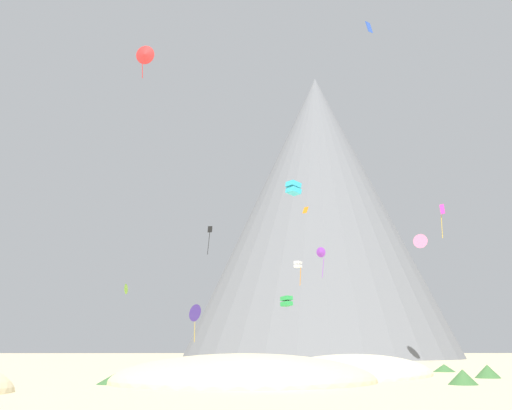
{
  "coord_description": "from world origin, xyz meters",
  "views": [
    {
      "loc": [
        -1.83,
        -33.32,
        2.11
      ],
      "look_at": [
        0.44,
        45.47,
        20.08
      ],
      "focal_mm": 43.89,
      "sensor_mm": 36.0,
      "label": 1
    }
  ],
  "objects_px": {
    "bush_near_right": "(444,368)",
    "kite_lime_low": "(125,289)",
    "kite_violet_mid": "(321,253)",
    "kite_orange_mid": "(305,210)",
    "kite_pink_mid": "(420,241)",
    "kite_cyan_mid": "(293,188)",
    "bush_ridge_crest": "(487,371)",
    "kite_black_mid": "(210,234)",
    "bush_far_right": "(463,377)",
    "kite_white_low": "(298,265)",
    "rock_massif": "(319,227)",
    "kite_magenta_mid": "(442,214)",
    "kite_blue_high": "(369,27)",
    "kite_indigo_low": "(195,313)",
    "kite_green_low": "(287,301)",
    "bush_mid_center": "(188,379)",
    "bush_far_left": "(116,379)",
    "bush_near_left": "(263,370)",
    "kite_red_high": "(145,55)"
  },
  "relations": [
    {
      "from": "bush_mid_center",
      "to": "kite_green_low",
      "type": "relative_size",
      "value": 1.57
    },
    {
      "from": "rock_massif",
      "to": "bush_near_right",
      "type": "bearing_deg",
      "value": -88.56
    },
    {
      "from": "kite_indigo_low",
      "to": "kite_lime_low",
      "type": "bearing_deg",
      "value": 17.36
    },
    {
      "from": "bush_near_right",
      "to": "kite_violet_mid",
      "type": "distance_m",
      "value": 36.0
    },
    {
      "from": "kite_pink_mid",
      "to": "kite_orange_mid",
      "type": "relative_size",
      "value": 2.51
    },
    {
      "from": "bush_near_right",
      "to": "kite_white_low",
      "type": "relative_size",
      "value": 0.61
    },
    {
      "from": "bush_far_left",
      "to": "kite_cyan_mid",
      "type": "distance_m",
      "value": 26.88
    },
    {
      "from": "bush_far_right",
      "to": "kite_white_low",
      "type": "height_order",
      "value": "kite_white_low"
    },
    {
      "from": "bush_near_right",
      "to": "kite_lime_low",
      "type": "height_order",
      "value": "kite_lime_low"
    },
    {
      "from": "bush_far_right",
      "to": "bush_ridge_crest",
      "type": "bearing_deg",
      "value": 59.97
    },
    {
      "from": "kite_violet_mid",
      "to": "kite_magenta_mid",
      "type": "bearing_deg",
      "value": 21.62
    },
    {
      "from": "bush_far_left",
      "to": "rock_massif",
      "type": "distance_m",
      "value": 93.71
    },
    {
      "from": "bush_ridge_crest",
      "to": "kite_blue_high",
      "type": "xyz_separation_m",
      "value": [
        -3.43,
        16.9,
        35.77
      ]
    },
    {
      "from": "kite_magenta_mid",
      "to": "kite_green_low",
      "type": "xyz_separation_m",
      "value": [
        -21.62,
        1.65,
        -11.91
      ]
    },
    {
      "from": "bush_far_left",
      "to": "bush_near_right",
      "type": "distance_m",
      "value": 31.15
    },
    {
      "from": "kite_orange_mid",
      "to": "kite_cyan_mid",
      "type": "xyz_separation_m",
      "value": [
        -2.93,
        -16.87,
        -1.63
      ]
    },
    {
      "from": "kite_black_mid",
      "to": "kite_blue_high",
      "type": "distance_m",
      "value": 37.69
    },
    {
      "from": "kite_white_low",
      "to": "kite_cyan_mid",
      "type": "distance_m",
      "value": 26.78
    },
    {
      "from": "kite_indigo_low",
      "to": "bush_mid_center",
      "type": "bearing_deg",
      "value": 40.24
    },
    {
      "from": "kite_white_low",
      "to": "kite_blue_high",
      "type": "distance_m",
      "value": 31.69
    },
    {
      "from": "kite_violet_mid",
      "to": "kite_white_low",
      "type": "distance_m",
      "value": 7.75
    },
    {
      "from": "rock_massif",
      "to": "kite_green_low",
      "type": "xyz_separation_m",
      "value": [
        -9.85,
        -39.56,
        -17.97
      ]
    },
    {
      "from": "bush_far_left",
      "to": "kite_violet_mid",
      "type": "distance_m",
      "value": 55.74
    },
    {
      "from": "kite_white_low",
      "to": "kite_black_mid",
      "type": "distance_m",
      "value": 15.03
    },
    {
      "from": "kite_indigo_low",
      "to": "bush_ridge_crest",
      "type": "bearing_deg",
      "value": 63.11
    },
    {
      "from": "bush_far_right",
      "to": "kite_green_low",
      "type": "height_order",
      "value": "kite_green_low"
    },
    {
      "from": "bush_near_right",
      "to": "kite_red_high",
      "type": "relative_size",
      "value": 0.52
    },
    {
      "from": "kite_violet_mid",
      "to": "kite_cyan_mid",
      "type": "relative_size",
      "value": 2.85
    },
    {
      "from": "bush_ridge_crest",
      "to": "kite_white_low",
      "type": "height_order",
      "value": "kite_white_low"
    },
    {
      "from": "bush_ridge_crest",
      "to": "kite_black_mid",
      "type": "relative_size",
      "value": 0.44
    },
    {
      "from": "kite_blue_high",
      "to": "kite_violet_mid",
      "type": "bearing_deg",
      "value": 91.39
    },
    {
      "from": "kite_pink_mid",
      "to": "kite_cyan_mid",
      "type": "bearing_deg",
      "value": 84.18
    },
    {
      "from": "kite_black_mid",
      "to": "kite_indigo_low",
      "type": "relative_size",
      "value": 0.76
    },
    {
      "from": "kite_cyan_mid",
      "to": "kite_magenta_mid",
      "type": "bearing_deg",
      "value": 105.4
    },
    {
      "from": "bush_far_left",
      "to": "bush_near_left",
      "type": "height_order",
      "value": "bush_near_left"
    },
    {
      "from": "kite_pink_mid",
      "to": "kite_cyan_mid",
      "type": "xyz_separation_m",
      "value": [
        -22.5,
        -36.75,
        -1.27
      ]
    },
    {
      "from": "bush_mid_center",
      "to": "bush_near_right",
      "type": "relative_size",
      "value": 1.42
    },
    {
      "from": "kite_magenta_mid",
      "to": "kite_blue_high",
      "type": "xyz_separation_m",
      "value": [
        -14.09,
        -22.07,
        16.09
      ]
    },
    {
      "from": "kite_violet_mid",
      "to": "kite_pink_mid",
      "type": "xyz_separation_m",
      "value": [
        15.74,
        4.17,
        2.49
      ]
    },
    {
      "from": "kite_magenta_mid",
      "to": "kite_black_mid",
      "type": "distance_m",
      "value": 32.93
    },
    {
      "from": "kite_blue_high",
      "to": "kite_indigo_low",
      "type": "height_order",
      "value": "kite_blue_high"
    },
    {
      "from": "bush_near_left",
      "to": "kite_lime_low",
      "type": "relative_size",
      "value": 1.58
    },
    {
      "from": "rock_massif",
      "to": "kite_lime_low",
      "type": "height_order",
      "value": "rock_massif"
    },
    {
      "from": "bush_near_right",
      "to": "kite_white_low",
      "type": "height_order",
      "value": "kite_white_low"
    },
    {
      "from": "kite_orange_mid",
      "to": "rock_massif",
      "type": "bearing_deg",
      "value": 6.97
    },
    {
      "from": "kite_black_mid",
      "to": "kite_green_low",
      "type": "relative_size",
      "value": 2.35
    },
    {
      "from": "kite_violet_mid",
      "to": "kite_orange_mid",
      "type": "relative_size",
      "value": 5.06
    },
    {
      "from": "kite_violet_mid",
      "to": "bush_far_left",
      "type": "bearing_deg",
      "value": -73.66
    },
    {
      "from": "bush_ridge_crest",
      "to": "kite_cyan_mid",
      "type": "distance_m",
      "value": 23.07
    },
    {
      "from": "kite_cyan_mid",
      "to": "rock_massif",
      "type": "bearing_deg",
      "value": 135.61
    }
  ]
}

